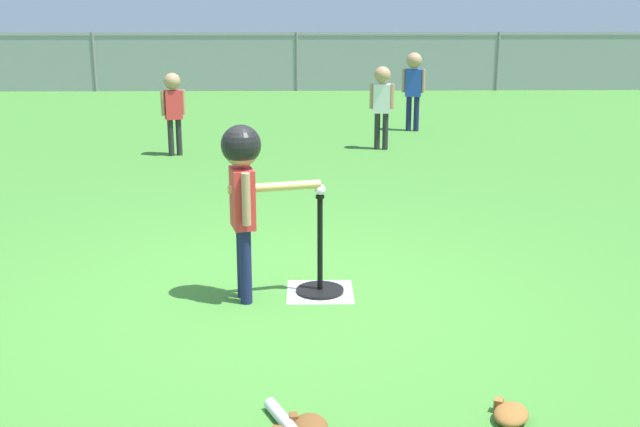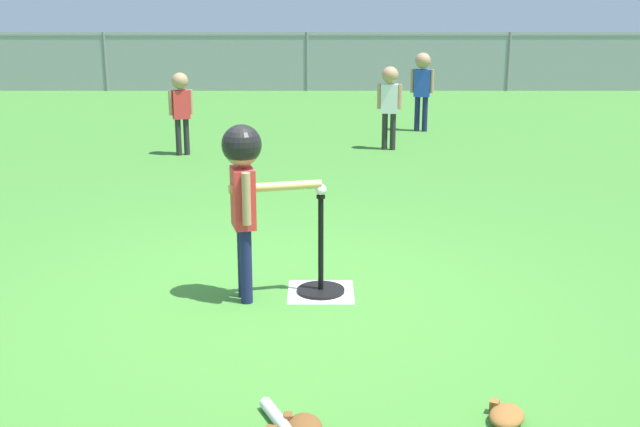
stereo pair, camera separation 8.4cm
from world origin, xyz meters
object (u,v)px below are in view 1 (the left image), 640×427
Objects in this scene: fielder_deep_center at (382,96)px; spare_bat_silver at (288,425)px; batting_tee at (320,277)px; glove_outfield_drop at (310,426)px; fielder_deep_right at (173,103)px; glove_near_bats at (511,414)px; batter_child at (243,177)px; baseball_on_tee at (320,190)px; fielder_near_right at (414,81)px.

spare_bat_silver is (-1.04, -6.72, -0.64)m from fielder_deep_center.
batting_tee is 1.77m from glove_outfield_drop.
fielder_deep_right is (-2.55, -0.34, -0.03)m from fielder_deep_center.
batter_child is at bearing 131.10° from glove_near_bats.
baseball_on_tee is at bearing 14.14° from batter_child.
fielder_deep_right is 4.27× the size of glove_outfield_drop.
batting_tee is 5.07m from fielder_deep_center.
fielder_deep_center is 1.04× the size of fielder_deep_right.
fielder_near_right is 8.27m from spare_bat_silver.
fielder_near_right is (0.57, 1.37, 0.04)m from fielder_deep_center.
fielder_deep_right reaches higher than spare_bat_silver.
fielder_deep_right is at bearing -151.33° from fielder_near_right.
glove_near_bats is (-0.57, -8.00, -0.68)m from fielder_near_right.
spare_bat_silver is 0.10m from glove_outfield_drop.
batter_child is 6.73m from fielder_near_right.
batter_child reaches higher than glove_outfield_drop.
baseball_on_tee is 0.07× the size of fielder_deep_right.
batting_tee reaches higher than glove_outfield_drop.
fielder_deep_center reaches higher than spare_bat_silver.
batting_tee is 0.65× the size of fielder_deep_center.
batter_child is 1.89× the size of spare_bat_silver.
fielder_deep_right is at bearing 103.31° from spare_bat_silver.
glove_near_bats is (1.35, -1.55, -0.79)m from batter_child.
batting_tee is 0.60m from baseball_on_tee.
fielder_near_right is 1.81× the size of spare_bat_silver.
batting_tee is at bearing 117.41° from glove_near_bats.
fielder_near_right is (1.92, 6.45, -0.11)m from batter_child.
glove_near_bats is at bearing -67.93° from fielder_deep_right.
spare_bat_silver is (-1.61, -8.08, -0.68)m from fielder_near_right.
batting_tee reaches higher than spare_bat_silver.
batting_tee is 1.10× the size of spare_bat_silver.
glove_near_bats is at bearing 5.73° from glove_outfield_drop.
batter_child reaches higher than fielder_near_right.
fielder_near_right reaches higher than glove_near_bats.
fielder_deep_right is (-1.20, 4.75, -0.18)m from batter_child.
batter_child is at bearing -165.86° from batting_tee.
batting_tee is 4.95m from fielder_deep_right.
batter_child is 5.26m from fielder_deep_center.
fielder_near_right reaches higher than fielder_deep_center.
fielder_deep_center is 4.44× the size of glove_outfield_drop.
fielder_deep_center is 0.94× the size of fielder_near_right.
spare_bat_silver is at bearing -95.78° from baseball_on_tee.
batting_tee is 9.10× the size of baseball_on_tee.
batter_child is (-0.49, -0.12, 0.11)m from baseball_on_tee.
batter_child reaches higher than baseball_on_tee.
spare_bat_silver is (-0.18, -1.75, -0.08)m from batting_tee.
fielder_near_right is (1.44, 6.33, 0.00)m from baseball_on_tee.
glove_outfield_drop reaches higher than spare_bat_silver.
spare_bat_silver is 2.30× the size of glove_near_bats.
batting_tee is at bearing 87.46° from glove_outfield_drop.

